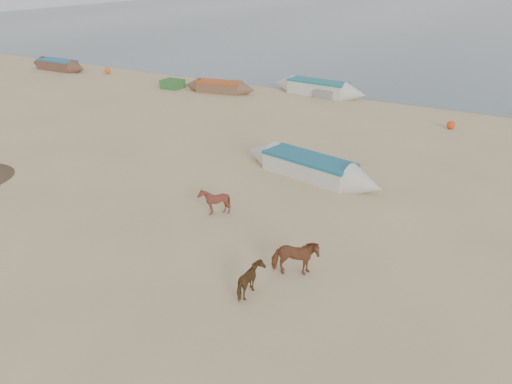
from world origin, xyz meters
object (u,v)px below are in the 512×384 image
cow_adult (295,258)px  near_canoe (309,166)px  calf_front (214,201)px  calf_right (252,281)px

cow_adult → near_canoe: 7.38m
calf_front → near_canoe: (1.49, 4.85, -0.08)m
cow_adult → calf_front: (-4.10, 2.05, -0.06)m
near_canoe → calf_right: bearing=-64.5°
cow_adult → calf_front: cow_adult is taller
near_canoe → cow_adult: bearing=-57.5°
calf_front → calf_right: size_ratio=1.12×
calf_right → near_canoe: size_ratio=0.13×
calf_front → near_canoe: bearing=163.3°
cow_adult → calf_right: 1.55m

